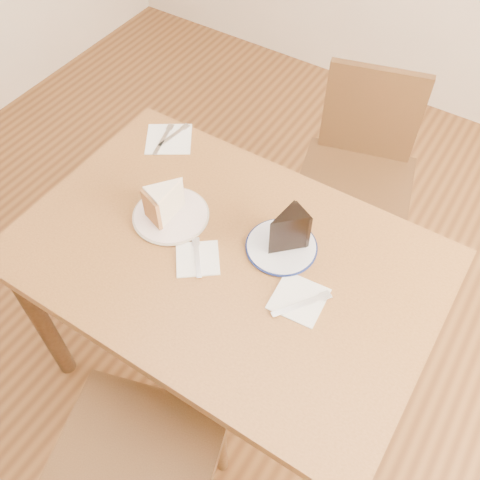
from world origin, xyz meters
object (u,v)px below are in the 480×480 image
Objects in this scene: table at (226,274)px; plate_navy at (281,247)px; carrot_cake at (169,201)px; chocolate_cake at (285,233)px; chair_far at (357,173)px; plate_cream at (171,215)px.

plate_navy reaches higher than table.
chocolate_cake is at bearing 30.20° from carrot_cake.
chocolate_cake reaches higher than plate_navy.
table is 1.38× the size of chair_far.
carrot_cake is 0.36m from chocolate_cake.
carrot_cake is at bearing 50.68° from chair_far.
carrot_cake is 0.92× the size of chocolate_cake.
plate_cream is 0.06m from carrot_cake.
carrot_cake reaches higher than plate_cream.
chair_far is at bearing -62.03° from chocolate_cake.
table is at bearing -138.82° from plate_navy.
chocolate_cake is (0.02, -0.66, 0.34)m from chair_far.
table is at bearing 66.97° from chair_far.
chocolate_cake is (0.01, 0.00, 0.07)m from plate_navy.
chair_far reaches higher than carrot_cake.
plate_navy is at bearing 30.75° from chocolate_cake.
plate_cream is (-0.32, -0.74, 0.27)m from chair_far.
plate_cream is 1.84× the size of chocolate_cake.
chair_far is 0.74m from chocolate_cake.
chair_far is at bearing 84.83° from carrot_cake.
chocolate_cake is at bearing 40.10° from table.
table is 0.19m from plate_navy.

